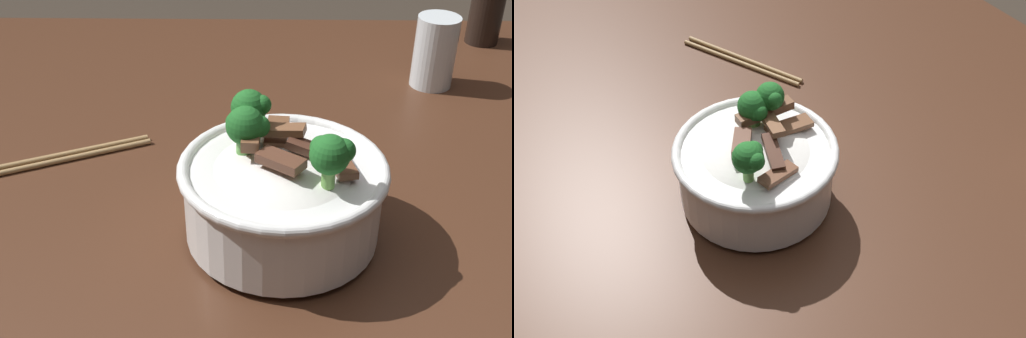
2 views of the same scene
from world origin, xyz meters
TOP-DOWN VIEW (x-y plane):
  - dining_table at (0.00, 0.00)m, footprint 1.16×1.02m
  - rice_bowl at (0.14, -0.12)m, footprint 0.21×0.21m
  - chopsticks_pair at (-0.13, 0.02)m, footprint 0.22×0.11m

SIDE VIEW (x-z plane):
  - dining_table at x=0.00m, z-range 0.31..1.12m
  - chopsticks_pair at x=-0.13m, z-range 0.82..0.82m
  - rice_bowl at x=0.14m, z-range 0.80..0.95m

